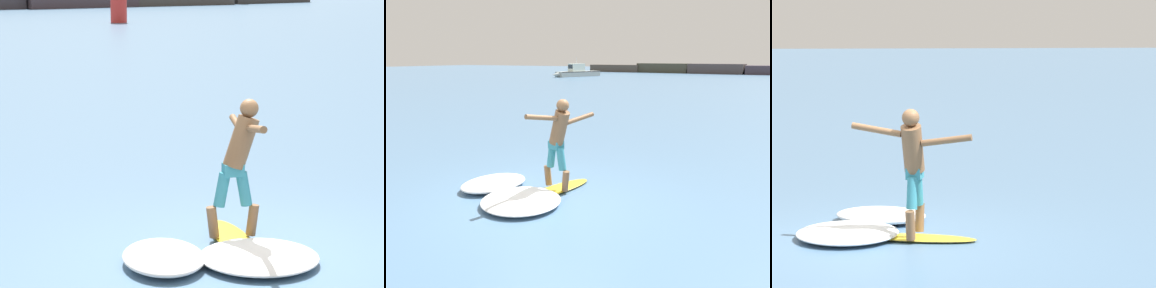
# 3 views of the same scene
# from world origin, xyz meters

# --- Properties ---
(ground_plane) EXTENTS (200.00, 200.00, 0.00)m
(ground_plane) POSITION_xyz_m (0.00, 0.00, 0.00)
(ground_plane) COLOR #4E7396
(surfboard) EXTENTS (0.92, 1.91, 0.20)m
(surfboard) POSITION_xyz_m (-0.16, 0.47, 0.03)
(surfboard) COLOR yellow
(surfboard) RESTS_ON ground
(surfer) EXTENTS (0.83, 1.63, 1.80)m
(surfer) POSITION_xyz_m (-0.07, 0.48, 1.12)
(surfer) COLOR brown
(surfer) RESTS_ON surfboard
(channel_marker_buoy) EXTENTS (0.99, 0.99, 2.33)m
(channel_marker_buoy) POSITION_xyz_m (16.33, 41.85, 1.01)
(channel_marker_buoy) COLOR red
(channel_marker_buoy) RESTS_ON ground
(wave_foam_at_tail) EXTENTS (1.38, 1.63, 0.20)m
(wave_foam_at_tail) POSITION_xyz_m (-1.37, 0.05, 0.10)
(wave_foam_at_tail) COLOR white
(wave_foam_at_tail) RESTS_ON ground
(wave_foam_at_nose) EXTENTS (1.82, 1.82, 0.17)m
(wave_foam_at_nose) POSITION_xyz_m (-0.33, -0.44, 0.08)
(wave_foam_at_nose) COLOR white
(wave_foam_at_nose) RESTS_ON ground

